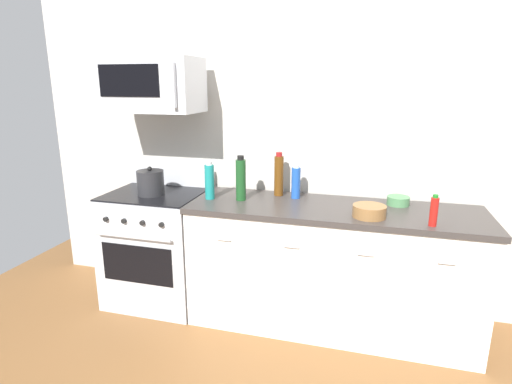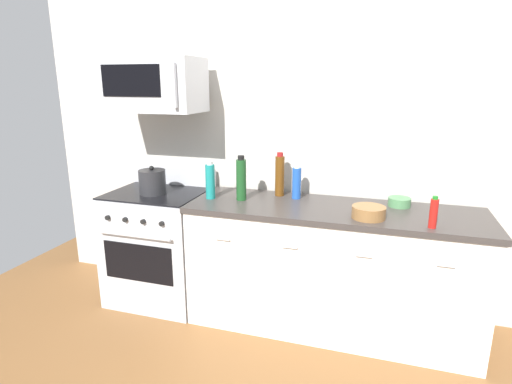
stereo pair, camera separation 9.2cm
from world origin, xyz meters
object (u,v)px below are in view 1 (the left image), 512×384
object	(u,v)px
bottle_wine_green	(241,179)
stockpot	(151,183)
microwave	(151,85)
bottle_hot_sauce_red	(434,211)
bottle_soda_blue	(296,182)
bowl_green_glaze	(398,200)
bottle_sparkling_teal	(210,181)
range_oven	(158,246)
bowl_wooden_salad	(369,211)
bottle_wine_amber	(279,175)

from	to	relation	value
bottle_wine_green	stockpot	xyz separation A→B (m)	(-0.72, -0.05, -0.06)
microwave	bottle_hot_sauce_red	world-z (taller)	microwave
bottle_soda_blue	bowl_green_glaze	bearing A→B (deg)	1.35
microwave	bottle_sparkling_teal	bearing A→B (deg)	-9.24
bottle_wine_green	bottle_soda_blue	bearing A→B (deg)	23.54
range_oven	bottle_hot_sauce_red	distance (m)	2.11
bottle_hot_sauce_red	stockpot	bearing A→B (deg)	174.92
bottle_hot_sauce_red	bottle_soda_blue	distance (m)	1.00
bottle_wine_green	stockpot	world-z (taller)	bottle_wine_green
bottle_sparkling_teal	bottle_soda_blue	distance (m)	0.65
range_oven	microwave	distance (m)	1.28
microwave	stockpot	distance (m)	0.74
bottle_sparkling_teal	bottle_soda_blue	bearing A→B (deg)	17.37
bottle_wine_green	bottle_sparkling_teal	world-z (taller)	bottle_wine_green
bottle_wine_green	bottle_soda_blue	xyz separation A→B (m)	(0.38, 0.17, -0.04)
bowl_wooden_salad	bottle_hot_sauce_red	bearing A→B (deg)	-11.10
bowl_wooden_salad	bowl_green_glaze	world-z (taller)	bowl_wooden_salad
bowl_wooden_salad	bowl_green_glaze	bearing A→B (deg)	59.76
bottle_sparkling_teal	bowl_wooden_salad	xyz separation A→B (m)	(1.16, -0.13, -0.09)
microwave	bowl_wooden_salad	distance (m)	1.84
bowl_green_glaze	bowl_wooden_salad	bearing A→B (deg)	-120.24
bottle_hot_sauce_red	bowl_green_glaze	size ratio (longest dim) A/B	1.26
bottle_hot_sauce_red	stockpot	world-z (taller)	stockpot
bottle_sparkling_teal	bowl_wooden_salad	bearing A→B (deg)	-6.15
bottle_wine_amber	bottle_wine_green	bearing A→B (deg)	-139.07
bottle_hot_sauce_red	bowl_green_glaze	distance (m)	0.45
bottle_wine_green	stockpot	size ratio (longest dim) A/B	1.50
microwave	bottle_wine_green	distance (m)	0.99
range_oven	bottle_wine_amber	distance (m)	1.16
microwave	bottle_soda_blue	world-z (taller)	microwave
bottle_soda_blue	bottle_wine_amber	bearing A→B (deg)	163.23
bottle_hot_sauce_red	bottle_sparkling_teal	xyz separation A→B (m)	(-1.54, 0.20, 0.04)
bottle_wine_amber	bowl_wooden_salad	distance (m)	0.78
microwave	bottle_wine_amber	xyz separation A→B (m)	(0.96, 0.16, -0.67)
bottle_wine_amber	bottle_soda_blue	distance (m)	0.15
bowl_green_glaze	range_oven	bearing A→B (deg)	-174.51
bottle_wine_amber	bottle_soda_blue	size ratio (longest dim) A/B	1.31
bottle_sparkling_teal	bowl_wooden_salad	size ratio (longest dim) A/B	1.32
bottle_sparkling_teal	bottle_hot_sauce_red	bearing A→B (deg)	-7.37
bottle_soda_blue	stockpot	xyz separation A→B (m)	(-1.10, -0.21, -0.02)
bottle_wine_green	bottle_hot_sauce_red	size ratio (longest dim) A/B	1.70
bowl_wooden_salad	microwave	bearing A→B (deg)	172.94
range_oven	microwave	size ratio (longest dim) A/B	1.44
microwave	stockpot	world-z (taller)	microwave
microwave	bottle_wine_green	world-z (taller)	microwave
microwave	bottle_sparkling_teal	world-z (taller)	microwave
range_oven	bottle_wine_amber	world-z (taller)	bottle_wine_amber
bottle_sparkling_teal	stockpot	bearing A→B (deg)	-177.70
bottle_sparkling_teal	bowl_green_glaze	bearing A→B (deg)	8.82
range_oven	microwave	bearing A→B (deg)	89.71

